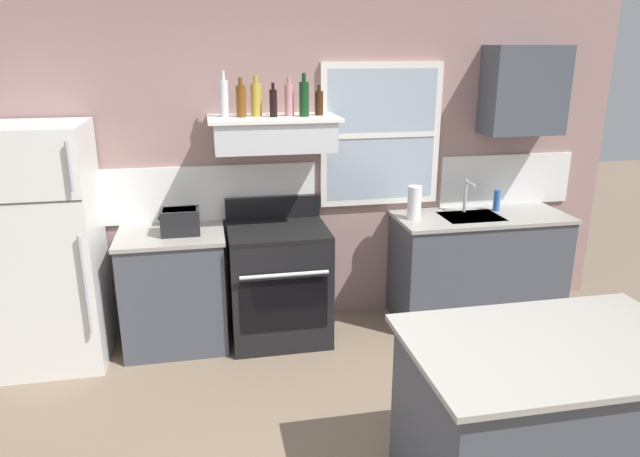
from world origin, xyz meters
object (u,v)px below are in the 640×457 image
(toaster, at_px, (180,221))
(bottle_dark_green_wine, at_px, (304,98))
(refrigerator, at_px, (47,248))
(bottle_brown_stout, at_px, (319,102))
(bottle_amber_wine, at_px, (241,101))
(bottle_champagne_gold_foil, at_px, (256,99))
(bottle_rose_pink, at_px, (289,99))
(stove_range, at_px, (279,282))
(kitchen_island, at_px, (546,425))
(bottle_balsamic_dark, at_px, (273,103))
(dish_soap_bottle, at_px, (497,200))
(bottle_clear_tall, at_px, (224,98))
(paper_towel_roll, at_px, (414,203))

(toaster, distance_m, bottle_dark_green_wine, 1.28)
(refrigerator, bearing_deg, bottle_brown_stout, 3.98)
(bottle_amber_wine, bearing_deg, refrigerator, -174.76)
(bottle_champagne_gold_foil, height_order, bottle_rose_pink, bottle_champagne_gold_foil)
(stove_range, distance_m, kitchen_island, 2.30)
(refrigerator, distance_m, stove_range, 1.70)
(bottle_balsamic_dark, relative_size, dish_soap_bottle, 1.36)
(bottle_champagne_gold_foil, bearing_deg, bottle_clear_tall, 179.68)
(bottle_dark_green_wine, xyz_separation_m, paper_towel_roll, (0.89, -0.02, -0.83))
(bottle_champagne_gold_foil, distance_m, bottle_balsamic_dark, 0.14)
(bottle_champagne_gold_foil, distance_m, kitchen_island, 2.86)
(refrigerator, height_order, bottle_amber_wine, bottle_amber_wine)
(bottle_amber_wine, relative_size, bottle_rose_pink, 0.99)
(bottle_balsamic_dark, bearing_deg, bottle_champagne_gold_foil, 145.60)
(bottle_balsamic_dark, height_order, kitchen_island, bottle_balsamic_dark)
(paper_towel_roll, xyz_separation_m, kitchen_island, (-0.05, -2.08, -0.59))
(refrigerator, distance_m, toaster, 0.94)
(toaster, bearing_deg, bottle_balsamic_dark, 5.01)
(bottle_dark_green_wine, bearing_deg, paper_towel_roll, -1.12)
(bottle_balsamic_dark, bearing_deg, bottle_clear_tall, 166.97)
(refrigerator, relative_size, paper_towel_roll, 6.47)
(toaster, relative_size, paper_towel_roll, 1.10)
(paper_towel_roll, bearing_deg, refrigerator, -178.75)
(bottle_dark_green_wine, xyz_separation_m, kitchen_island, (0.83, -2.10, -1.42))
(bottle_rose_pink, xyz_separation_m, paper_towel_roll, (0.99, -0.07, -0.82))
(bottle_dark_green_wine, height_order, paper_towel_roll, bottle_dark_green_wine)
(bottle_clear_tall, distance_m, paper_towel_roll, 1.69)
(bottle_balsamic_dark, bearing_deg, toaster, -174.99)
(refrigerator, relative_size, bottle_champagne_gold_foil, 5.97)
(stove_range, relative_size, bottle_balsamic_dark, 4.46)
(bottle_amber_wine, bearing_deg, bottle_dark_green_wine, -6.59)
(bottle_balsamic_dark, xyz_separation_m, kitchen_island, (1.06, -2.11, -1.39))
(bottle_champagne_gold_foil, bearing_deg, bottle_brown_stout, -3.89)
(bottle_clear_tall, relative_size, bottle_champagne_gold_foil, 1.12)
(dish_soap_bottle, bearing_deg, bottle_clear_tall, 179.70)
(stove_range, relative_size, dish_soap_bottle, 6.06)
(stove_range, relative_size, bottle_dark_green_wine, 3.52)
(bottle_rose_pink, height_order, dish_soap_bottle, bottle_rose_pink)
(bottle_amber_wine, xyz_separation_m, dish_soap_bottle, (2.11, 0.03, -0.86))
(toaster, bearing_deg, bottle_rose_pink, 6.99)
(stove_range, height_order, kitchen_island, stove_range)
(stove_range, bearing_deg, bottle_champagne_gold_foil, 128.42)
(bottle_balsamic_dark, relative_size, bottle_brown_stout, 1.10)
(bottle_balsamic_dark, distance_m, bottle_dark_green_wine, 0.23)
(toaster, relative_size, bottle_clear_tall, 0.91)
(bottle_rose_pink, bearing_deg, refrigerator, -175.77)
(bottle_rose_pink, relative_size, bottle_brown_stout, 1.28)
(stove_range, xyz_separation_m, kitchen_island, (1.06, -2.05, -0.01))
(stove_range, bearing_deg, bottle_dark_green_wine, 13.68)
(bottle_clear_tall, distance_m, bottle_brown_stout, 0.70)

